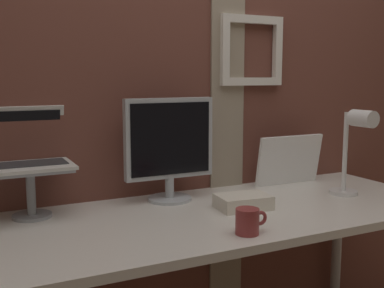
{
  "coord_description": "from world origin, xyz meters",
  "views": [
    {
      "loc": [
        -0.87,
        -1.49,
        1.26
      ],
      "look_at": [
        -0.08,
        0.12,
        1.0
      ],
      "focal_mm": 44.24,
      "sensor_mm": 36.0,
      "label": 1
    }
  ],
  "objects_px": {
    "whiteboard_panel": "(289,160)",
    "coffee_mug": "(248,221)",
    "desk_lamp": "(355,143)",
    "monitor": "(169,144)",
    "laptop": "(26,150)"
  },
  "relations": [
    {
      "from": "whiteboard_panel",
      "to": "coffee_mug",
      "type": "xyz_separation_m",
      "value": [
        -0.57,
        -0.52,
        -0.07
      ]
    },
    {
      "from": "whiteboard_panel",
      "to": "coffee_mug",
      "type": "relative_size",
      "value": 3.05
    },
    {
      "from": "desk_lamp",
      "to": "monitor",
      "type": "bearing_deg",
      "value": 157.87
    },
    {
      "from": "monitor",
      "to": "laptop",
      "type": "height_order",
      "value": "monitor"
    },
    {
      "from": "desk_lamp",
      "to": "laptop",
      "type": "bearing_deg",
      "value": 164.07
    },
    {
      "from": "desk_lamp",
      "to": "whiteboard_panel",
      "type": "bearing_deg",
      "value": 106.54
    },
    {
      "from": "whiteboard_panel",
      "to": "desk_lamp",
      "type": "relative_size",
      "value": 0.94
    },
    {
      "from": "laptop",
      "to": "whiteboard_panel",
      "type": "height_order",
      "value": "laptop"
    },
    {
      "from": "whiteboard_panel",
      "to": "coffee_mug",
      "type": "distance_m",
      "value": 0.77
    },
    {
      "from": "monitor",
      "to": "coffee_mug",
      "type": "relative_size",
      "value": 3.69
    },
    {
      "from": "monitor",
      "to": "desk_lamp",
      "type": "distance_m",
      "value": 0.77
    },
    {
      "from": "desk_lamp",
      "to": "coffee_mug",
      "type": "relative_size",
      "value": 3.25
    },
    {
      "from": "monitor",
      "to": "laptop",
      "type": "xyz_separation_m",
      "value": [
        -0.54,
        0.07,
        0.0
      ]
    },
    {
      "from": "monitor",
      "to": "desk_lamp",
      "type": "height_order",
      "value": "monitor"
    },
    {
      "from": "desk_lamp",
      "to": "coffee_mug",
      "type": "bearing_deg",
      "value": -162.62
    }
  ]
}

